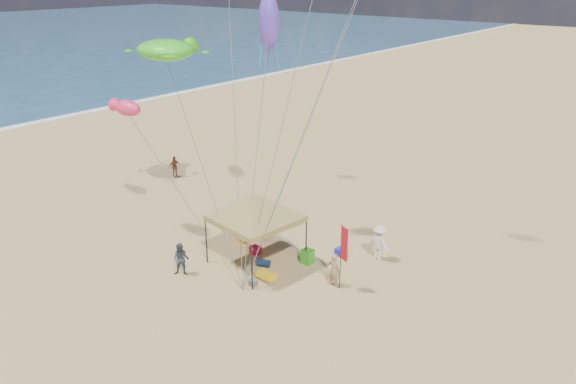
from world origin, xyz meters
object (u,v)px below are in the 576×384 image
Objects in this scene: chair_green at (308,256)px; cooler_red at (255,250)px; feather_flag at (343,248)px; person_near_a at (334,270)px; beach_cart at (266,275)px; person_near_b at (181,259)px; person_near_c at (380,243)px; chair_yellow at (243,234)px; canopy_tent at (255,196)px; person_far_a at (175,167)px; cooler_blue at (341,252)px.

cooler_red is at bearing -161.16° from chair_green.
person_near_a is at bearing 177.65° from feather_flag.
cooler_red is 2.52m from beach_cart.
cooler_red is at bearing 4.82° from person_near_a.
person_near_a is 6.96m from person_near_b.
feather_flag is 1.94× the size of person_near_a.
person_near_c is at bearing 33.72° from cooler_red.
cooler_red is 0.77× the size of chair_yellow.
beach_cart is at bearing -30.93° from canopy_tent.
cooler_blue is at bearing -91.28° from person_far_a.
person_far_a reaches higher than cooler_red.
feather_flag is 7.43m from person_near_b.
feather_flag is 3.90m from beach_cart.
person_far_a is at bearing 158.67° from chair_yellow.
person_near_c reaches higher than person_near_a.
chair_yellow is (-1.43, 0.62, 0.16)m from cooler_red.
person_near_a reaches higher than chair_green.
person_near_b is (-4.62, -6.12, 0.60)m from cooler_blue.
canopy_tent is 7.43× the size of beach_cart.
feather_flag is 4.39× the size of chair_yellow.
beach_cart is 3.11m from person_near_a.
cooler_blue is 0.30× the size of person_near_c.
person_far_a is at bearing 8.25° from person_near_c.
canopy_tent is 2.18× the size of feather_flag.
cooler_blue is at bearing 40.99° from person_near_c.
chair_green is (-0.84, -1.60, 0.16)m from cooler_blue.
person_near_b is (-5.93, -3.64, -0.00)m from person_near_a.
chair_green is 0.44× the size of person_near_b.
chair_green is at bearing -117.64° from cooler_blue.
feather_flag is at bearing 25.09° from beach_cart.
person_near_c is (-0.13, 3.37, -1.15)m from feather_flag.
cooler_red reaches higher than beach_cart.
beach_cart is 0.57× the size of person_near_b.
person_near_c is at bearing 92.18° from feather_flag.
person_near_c is (5.02, 3.35, 0.71)m from cooler_red.
feather_flag is 2.10× the size of person_far_a.
person_near_a is (6.14, -0.63, 0.44)m from chair_yellow.
person_far_a is (-12.28, 5.26, -2.73)m from canopy_tent.
feather_flag is 4.39× the size of chair_green.
person_near_a is at bearing 9.47° from canopy_tent.
beach_cart is at bearing 33.75° from person_near_a.
beach_cart is (1.34, -0.80, -3.26)m from canopy_tent.
chair_green is at bearing 3.64° from chair_yellow.
person_near_c reaches higher than chair_green.
chair_green is at bearing 39.59° from canopy_tent.
beach_cart is at bearing -36.04° from cooler_red.
canopy_tent is at bearing -44.35° from cooler_red.
beach_cart is 0.57× the size of person_near_a.
cooler_red is 3.89m from person_near_b.
canopy_tent is at bearing 14.35° from person_near_a.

